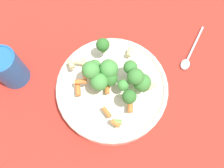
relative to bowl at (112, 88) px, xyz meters
The scene contains 5 objects.
ground_plane 0.02m from the bowl, ahead, with size 3.00×3.00×0.00m, color #B72D23.
bowl is the anchor object (origin of this frame).
pasta_salad 0.06m from the bowl, 72.83° to the right, with size 0.22×0.20×0.08m.
cup 0.28m from the bowl, 34.37° to the left, with size 0.08×0.08×0.11m.
spoon 0.26m from the bowl, 110.49° to the right, with size 0.06×0.16×0.01m.
Camera 1 is at (-0.14, 0.15, 0.57)m, focal length 35.00 mm.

